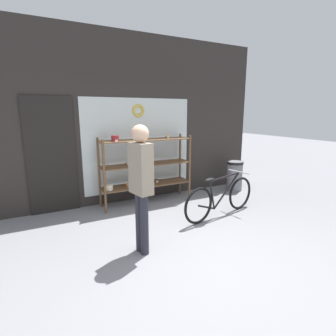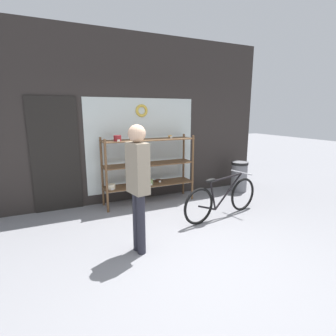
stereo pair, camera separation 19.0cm
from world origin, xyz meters
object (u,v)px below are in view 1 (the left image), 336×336
Objects in this scene: bicycle at (221,198)px; pedestrian at (141,180)px; display_case at (144,165)px; trash_bin at (234,175)px.

pedestrian reaches higher than bicycle.
trash_bin is (2.24, -0.14, -0.41)m from display_case.
display_case is 2.28m from trash_bin.
bicycle is at bearing -139.38° from trash_bin.
pedestrian is (-0.76, -1.77, 0.21)m from display_case.
bicycle is 1.01× the size of pedestrian.
display_case is 1.94m from pedestrian.
bicycle is 1.72m from trash_bin.
trash_bin is at bearing -3.68° from display_case.
display_case is 1.09× the size of pedestrian.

